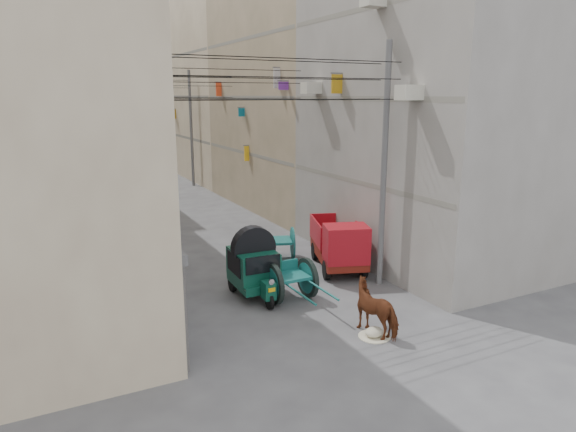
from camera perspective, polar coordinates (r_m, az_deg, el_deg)
ground at (r=11.86m, az=13.59°, el=-19.36°), size 140.00×140.00×0.00m
building_row_left at (r=41.60m, az=-29.24°, el=11.84°), size 8.00×62.00×14.00m
building_row_right at (r=44.11m, az=-7.52°, el=13.36°), size 8.00×62.00×14.00m
end_cap_building at (r=73.76m, az=-22.12°, el=12.49°), size 22.00×10.00×13.00m
shutters_left at (r=18.69m, az=-17.27°, el=-2.31°), size 0.18×14.40×2.88m
signboards at (r=30.02m, az=-13.88°, el=7.38°), size 8.22×40.52×5.67m
ac_units at (r=18.36m, az=7.95°, el=16.63°), size 0.70×6.55×3.35m
utility_poles at (r=25.47m, az=-11.50°, el=7.79°), size 7.40×22.20×8.00m
overhead_cables at (r=22.87m, az=-10.03°, el=14.20°), size 7.40×22.52×1.12m
auto_rickshaw at (r=16.55m, az=-3.82°, el=-5.42°), size 1.47×2.50×1.74m
tonga_cart at (r=16.22m, az=0.32°, el=-7.12°), size 1.40×2.86×1.29m
mini_truck at (r=18.79m, az=5.87°, el=-3.48°), size 2.57×3.74×1.93m
second_cart at (r=20.19m, az=-1.41°, el=-2.96°), size 1.77×1.67×1.27m
feed_sack at (r=14.28m, az=9.58°, el=-12.60°), size 0.54×0.43×0.27m
horse at (r=14.32m, az=9.96°, el=-10.05°), size 1.12×1.79×1.40m
distant_car_white at (r=25.46m, az=-15.99°, el=-0.29°), size 1.81×3.52×1.15m
distant_car_grey at (r=44.47m, az=-15.24°, el=5.42°), size 2.31×3.80×1.18m
distant_car_green at (r=49.64m, az=-20.49°, el=5.80°), size 2.84×4.24×1.14m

